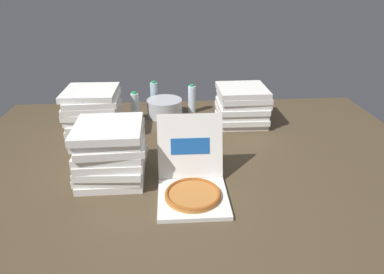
# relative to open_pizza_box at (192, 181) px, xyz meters

# --- Properties ---
(ground_plane) EXTENTS (3.20, 2.40, 0.02)m
(ground_plane) POSITION_rel_open_pizza_box_xyz_m (0.04, 0.33, -0.09)
(ground_plane) COLOR #4C3D28
(open_pizza_box) EXTENTS (0.38, 0.51, 0.39)m
(open_pizza_box) POSITION_rel_open_pizza_box_xyz_m (0.00, 0.00, 0.00)
(open_pizza_box) COLOR white
(open_pizza_box) RESTS_ON ground_plane
(pizza_stack_right_near) EXTENTS (0.39, 0.40, 0.30)m
(pizza_stack_right_near) POSITION_rel_open_pizza_box_xyz_m (0.47, 0.97, 0.07)
(pizza_stack_right_near) COLOR white
(pizza_stack_right_near) RESTS_ON ground_plane
(pizza_stack_right_far) EXTENTS (0.41, 0.41, 0.34)m
(pizza_stack_right_far) POSITION_rel_open_pizza_box_xyz_m (-0.46, 0.19, 0.10)
(pizza_stack_right_far) COLOR white
(pizza_stack_right_far) RESTS_ON ground_plane
(pizza_stack_center_near) EXTENTS (0.41, 0.41, 0.34)m
(pizza_stack_center_near) POSITION_rel_open_pizza_box_xyz_m (-0.69, 0.84, 0.10)
(pizza_stack_center_near) COLOR white
(pizza_stack_center_near) RESTS_ON ground_plane
(ice_bucket) EXTENTS (0.30, 0.30, 0.14)m
(ice_bucket) POSITION_rel_open_pizza_box_xyz_m (-0.16, 1.17, -0.00)
(ice_bucket) COLOR #B7BABF
(ice_bucket) RESTS_ON ground_plane
(water_bottle_0) EXTENTS (0.07, 0.07, 0.25)m
(water_bottle_0) POSITION_rel_open_pizza_box_xyz_m (0.08, 1.23, 0.04)
(water_bottle_0) COLOR silver
(water_bottle_0) RESTS_ON ground_plane
(water_bottle_1) EXTENTS (0.07, 0.07, 0.25)m
(water_bottle_1) POSITION_rel_open_pizza_box_xyz_m (-0.25, 1.35, 0.04)
(water_bottle_1) COLOR silver
(water_bottle_1) RESTS_ON ground_plane
(water_bottle_2) EXTENTS (0.07, 0.07, 0.25)m
(water_bottle_2) POSITION_rel_open_pizza_box_xyz_m (-0.40, 1.06, 0.04)
(water_bottle_2) COLOR white
(water_bottle_2) RESTS_ON ground_plane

